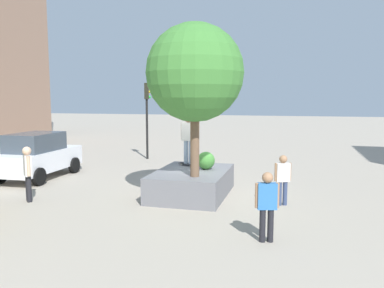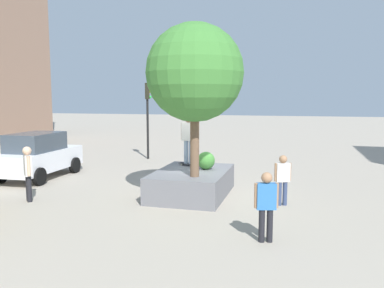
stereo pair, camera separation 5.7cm
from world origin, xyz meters
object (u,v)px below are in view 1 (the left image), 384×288
object	(u,v)px
passerby_with_bag	(283,176)
bystander_watching	(28,170)
traffic_light_corner	(147,107)
police_car	(38,155)
skateboard	(188,164)
planter_ledge	(192,183)
plaza_tree	(195,73)
skateboarder	(188,136)
pedestrian_crossing	(267,202)

from	to	relation	value
passerby_with_bag	bystander_watching	bearing A→B (deg)	101.72
traffic_light_corner	police_car	bearing A→B (deg)	157.66
skateboard	police_car	world-z (taller)	police_car
planter_ledge	police_car	xyz separation A→B (m)	(1.11, 6.80, 0.53)
skateboard	police_car	xyz separation A→B (m)	(0.21, 6.42, 0.05)
plaza_tree	skateboarder	distance (m)	2.86
police_car	plaza_tree	bearing A→B (deg)	-105.93
planter_ledge	plaza_tree	distance (m)	3.73
passerby_with_bag	pedestrian_crossing	size ratio (longest dim) A/B	0.96
passerby_with_bag	bystander_watching	size ratio (longest dim) A/B	0.88
planter_ledge	pedestrian_crossing	size ratio (longest dim) A/B	2.11
traffic_light_corner	passerby_with_bag	world-z (taller)	traffic_light_corner
plaza_tree	passerby_with_bag	size ratio (longest dim) A/B	3.01
plaza_tree	skateboarder	bearing A→B (deg)	21.34
plaza_tree	passerby_with_bag	world-z (taller)	plaza_tree
plaza_tree	bystander_watching	world-z (taller)	plaza_tree
skateboarder	bystander_watching	xyz separation A→B (m)	(-3.00, 4.43, -0.92)
skateboarder	traffic_light_corner	size ratio (longest dim) A/B	0.43
traffic_light_corner	bystander_watching	xyz separation A→B (m)	(-9.15, 0.45, -1.77)
skateboarder	pedestrian_crossing	distance (m)	5.67
skateboarder	traffic_light_corner	xyz separation A→B (m)	(6.15, 3.98, 0.86)
planter_ledge	passerby_with_bag	size ratio (longest dim) A/B	2.20
bystander_watching	pedestrian_crossing	distance (m)	7.73
skateboarder	bystander_watching	distance (m)	5.43
plaza_tree	police_car	distance (m)	8.03
skateboarder	police_car	bearing A→B (deg)	88.12
skateboard	pedestrian_crossing	distance (m)	5.58
skateboard	skateboarder	bearing A→B (deg)	180.00
plaza_tree	pedestrian_crossing	world-z (taller)	plaza_tree
skateboarder	traffic_light_corner	bearing A→B (deg)	32.93
plaza_tree	skateboarder	xyz separation A→B (m)	(1.83, 0.71, -2.09)
traffic_light_corner	bystander_watching	world-z (taller)	traffic_light_corner
skateboarder	passerby_with_bag	xyz separation A→B (m)	(-1.38, -3.37, -1.04)
planter_ledge	traffic_light_corner	bearing A→B (deg)	31.73
skateboard	bystander_watching	world-z (taller)	bystander_watching
plaza_tree	pedestrian_crossing	size ratio (longest dim) A/B	2.89
passerby_with_bag	pedestrian_crossing	xyz separation A→B (m)	(-3.24, 0.24, 0.04)
planter_ledge	passerby_with_bag	bearing A→B (deg)	-99.09
skateboard	planter_ledge	bearing A→B (deg)	-157.25
plaza_tree	police_car	world-z (taller)	plaza_tree
planter_ledge	skateboarder	xyz separation A→B (m)	(0.90, 0.38, 1.51)
traffic_light_corner	bystander_watching	distance (m)	9.33
plaza_tree	traffic_light_corner	bearing A→B (deg)	30.49
pedestrian_crossing	skateboard	bearing A→B (deg)	34.08
traffic_light_corner	passerby_with_bag	distance (m)	10.69
plaza_tree	skateboard	bearing A→B (deg)	21.34
skateboard	passerby_with_bag	size ratio (longest dim) A/B	0.53
planter_ledge	pedestrian_crossing	distance (m)	4.65
skateboarder	police_car	xyz separation A→B (m)	(0.21, 6.42, -0.98)
passerby_with_bag	police_car	bearing A→B (deg)	80.76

